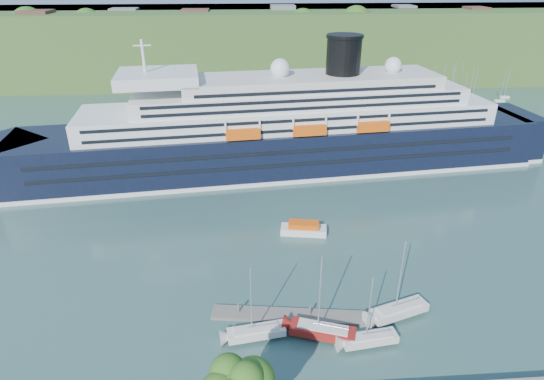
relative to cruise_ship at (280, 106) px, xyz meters
The scene contains 8 objects.
far_hillside 89.06m from the cruise_ship, 91.21° to the left, with size 400.00×50.00×24.00m, color #355C24.
cruise_ship is the anchor object (origin of this frame).
floating_pontoon 46.25m from the cruise_ship, 92.94° to the right, with size 18.95×2.32×0.42m, color gray, non-canonical shape.
sailboat_white_near 48.76m from the cruise_ship, 97.87° to the right, with size 7.08×1.97×9.15m, color silver, non-canonical shape.
sailboat_red 48.70m from the cruise_ship, 89.12° to the right, with size 7.94×2.21×10.26m, color maroon, non-canonical shape.
sailboat_white_far 47.10m from the cruise_ship, 77.27° to the right, with size 7.84×2.18×10.13m, color silver, non-canonical shape.
tender_launch 28.54m from the cruise_ship, 86.51° to the right, with size 7.08×2.42×1.96m, color #E4530D, non-canonical shape.
sailboat_extra 50.46m from the cruise_ship, 83.45° to the right, with size 6.73×1.87×8.70m, color silver, non-canonical shape.
Camera 1 is at (-5.62, -29.67, 37.07)m, focal length 30.00 mm.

